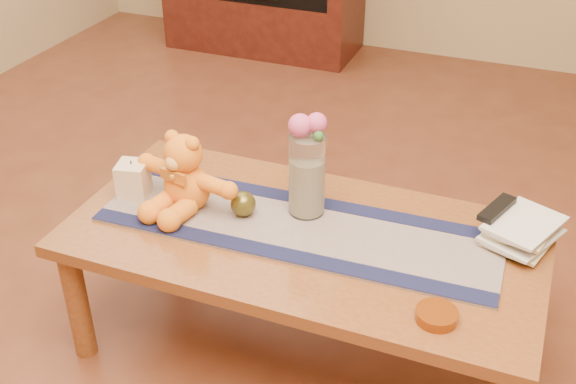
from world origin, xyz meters
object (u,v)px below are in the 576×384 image
at_px(pillar_candle, 133,179).
at_px(amber_dish, 437,315).
at_px(book_bottom, 495,228).
at_px(glass_vase, 307,175).
at_px(tv_remote, 497,209).
at_px(teddy_bear, 186,172).
at_px(bronze_ball, 243,204).

xyz_separation_m(pillar_candle, amber_dish, (1.01, -0.22, -0.05)).
bearing_deg(book_bottom, amber_dish, -83.63).
xyz_separation_m(glass_vase, tv_remote, (0.55, 0.11, -0.05)).
xyz_separation_m(teddy_bear, glass_vase, (0.36, 0.10, 0.01)).
bearing_deg(book_bottom, teddy_bear, -149.82).
height_order(book_bottom, tv_remote, tv_remote).
bearing_deg(book_bottom, tv_remote, -93.00).
bearing_deg(amber_dish, tv_remote, 79.76).
relative_size(teddy_bear, bronze_ball, 4.44).
height_order(pillar_candle, bronze_ball, pillar_candle).
bearing_deg(teddy_bear, pillar_candle, -166.57).
xyz_separation_m(glass_vase, amber_dish, (0.47, -0.33, -0.12)).
xyz_separation_m(glass_vase, book_bottom, (0.55, 0.12, -0.13)).
xyz_separation_m(glass_vase, bronze_ball, (-0.17, -0.09, -0.09)).
relative_size(pillar_candle, book_bottom, 0.49).
xyz_separation_m(pillar_candle, glass_vase, (0.54, 0.11, 0.08)).
height_order(bronze_ball, book_bottom, bronze_ball).
bearing_deg(amber_dish, pillar_candle, 167.70).
bearing_deg(book_bottom, glass_vase, -151.17).
bearing_deg(tv_remote, glass_vase, -149.04).
distance_m(teddy_bear, tv_remote, 0.93).
distance_m(teddy_bear, pillar_candle, 0.20).
height_order(pillar_candle, glass_vase, glass_vase).
bearing_deg(pillar_candle, amber_dish, -12.30).
height_order(teddy_bear, glass_vase, glass_vase).
xyz_separation_m(teddy_bear, amber_dish, (0.83, -0.23, -0.11)).
height_order(teddy_bear, tv_remote, teddy_bear).
height_order(bronze_ball, tv_remote, tv_remote).
xyz_separation_m(teddy_bear, book_bottom, (0.91, 0.22, -0.11)).
height_order(tv_remote, amber_dish, tv_remote).
relative_size(book_bottom, tv_remote, 1.39).
relative_size(book_bottom, amber_dish, 2.08).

